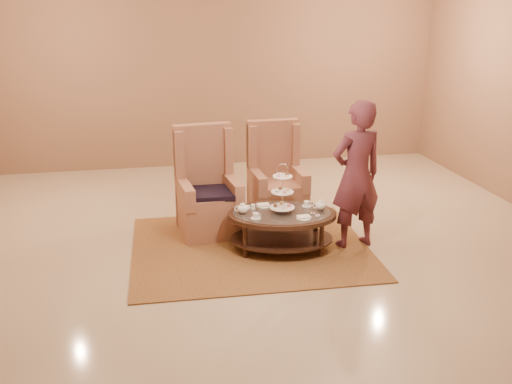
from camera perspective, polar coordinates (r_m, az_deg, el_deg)
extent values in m
plane|color=#BFAD8E|center=(6.87, 0.49, -6.03)|extent=(8.00, 8.00, 0.00)
cube|color=white|center=(6.87, 0.49, -6.03)|extent=(8.00, 8.00, 0.02)
cube|color=#916A4F|center=(10.26, -4.05, 12.31)|extent=(8.00, 0.04, 3.50)
cube|color=olive|center=(6.98, -0.59, -5.53)|extent=(2.89, 2.43, 0.02)
cylinder|color=black|center=(6.62, -1.10, -5.00)|extent=(0.06, 0.06, 0.42)
cylinder|color=black|center=(6.70, 6.56, -4.84)|extent=(0.06, 0.06, 0.42)
cylinder|color=black|center=(7.05, -1.18, -3.48)|extent=(0.06, 0.06, 0.42)
cylinder|color=black|center=(7.12, 6.01, -3.36)|extent=(0.06, 0.06, 0.42)
cylinder|color=silver|center=(6.67, 2.65, 0.10)|extent=(0.01, 0.01, 0.53)
torus|color=silver|center=(6.59, 2.69, 2.29)|extent=(0.14, 0.03, 0.14)
cylinder|color=white|center=(6.74, 2.63, -1.52)|extent=(0.34, 0.34, 0.01)
cylinder|color=white|center=(6.67, 2.65, 0.01)|extent=(0.30, 0.30, 0.01)
cylinder|color=white|center=(6.62, 2.68, 1.58)|extent=(0.27, 0.27, 0.01)
cylinder|color=#D86F7C|center=(6.74, 3.32, -1.34)|extent=(0.05, 0.05, 0.03)
cylinder|color=tan|center=(6.81, 2.57, -1.11)|extent=(0.05, 0.05, 0.03)
cylinder|color=brown|center=(6.72, 1.94, -1.36)|extent=(0.05, 0.05, 0.03)
cylinder|color=white|center=(6.65, 2.69, -1.59)|extent=(0.05, 0.05, 0.03)
ellipsoid|color=tan|center=(6.69, 3.23, 0.25)|extent=(0.05, 0.05, 0.03)
ellipsoid|color=brown|center=(6.73, 2.42, 0.37)|extent=(0.05, 0.05, 0.03)
ellipsoid|color=white|center=(6.64, 2.07, 0.12)|extent=(0.05, 0.05, 0.03)
ellipsoid|color=#D86F7C|center=(6.60, 2.89, 0.00)|extent=(0.05, 0.05, 0.03)
cube|color=brown|center=(6.65, 3.11, 1.80)|extent=(0.05, 0.04, 0.02)
cube|color=white|center=(6.66, 2.33, 1.83)|extent=(0.05, 0.04, 0.02)
cube|color=#D86F7C|center=(6.57, 2.24, 1.61)|extent=(0.05, 0.04, 0.02)
cube|color=tan|center=(6.56, 3.03, 1.57)|extent=(0.05, 0.04, 0.02)
ellipsoid|color=white|center=(6.70, -1.34, -1.68)|extent=(0.15, 0.15, 0.10)
cylinder|color=white|center=(6.68, -1.34, -1.26)|extent=(0.07, 0.07, 0.01)
sphere|color=white|center=(6.67, -1.34, -1.15)|extent=(0.02, 0.02, 0.02)
cone|color=white|center=(6.70, -0.66, -1.63)|extent=(0.08, 0.04, 0.05)
torus|color=white|center=(6.70, -1.88, -1.69)|extent=(0.07, 0.02, 0.07)
ellipsoid|color=white|center=(6.84, 6.49, -1.35)|extent=(0.15, 0.15, 0.10)
cylinder|color=white|center=(6.82, 6.50, -0.93)|extent=(0.07, 0.07, 0.01)
sphere|color=white|center=(6.82, 6.51, -0.83)|extent=(0.02, 0.02, 0.02)
cone|color=white|center=(6.85, 7.15, -1.30)|extent=(0.08, 0.04, 0.05)
torus|color=white|center=(6.83, 5.96, -1.36)|extent=(0.07, 0.02, 0.07)
cylinder|color=white|center=(6.56, -0.01, -2.62)|extent=(0.13, 0.13, 0.01)
cylinder|color=white|center=(6.55, -0.01, -2.35)|extent=(0.08, 0.08, 0.06)
torus|color=white|center=(6.55, 0.34, -2.35)|extent=(0.04, 0.01, 0.04)
cylinder|color=white|center=(6.97, 5.10, -1.40)|extent=(0.13, 0.13, 0.01)
cylinder|color=white|center=(6.96, 5.11, -1.15)|extent=(0.08, 0.08, 0.06)
torus|color=white|center=(6.96, 5.43, -1.15)|extent=(0.04, 0.01, 0.04)
cylinder|color=white|center=(6.94, 0.73, -1.41)|extent=(0.19, 0.19, 0.01)
cube|color=#EFE5CA|center=(6.94, 0.73, -1.29)|extent=(0.15, 0.11, 0.02)
cylinder|color=white|center=(6.58, 4.80, -2.61)|extent=(0.19, 0.19, 0.01)
cube|color=#EFE5CA|center=(6.58, 4.80, -2.49)|extent=(0.15, 0.11, 0.02)
cylinder|color=white|center=(6.83, -0.29, -1.51)|extent=(0.05, 0.05, 0.06)
cylinder|color=white|center=(6.66, 6.18, -2.35)|extent=(0.07, 0.07, 0.01)
cylinder|color=#D86F7C|center=(6.66, 6.19, -2.27)|extent=(0.05, 0.05, 0.01)
cylinder|color=white|center=(6.75, 5.71, -2.07)|extent=(0.07, 0.07, 0.01)
cylinder|color=brown|center=(6.74, 5.72, -1.99)|extent=(0.05, 0.05, 0.01)
cylinder|color=white|center=(6.91, -0.84, -1.46)|extent=(0.07, 0.07, 0.01)
cylinder|color=white|center=(6.91, -0.84, -1.38)|extent=(0.05, 0.05, 0.01)
cube|color=#A5694E|center=(7.36, -4.67, -2.49)|extent=(0.82, 0.82, 0.44)
cube|color=#A5694E|center=(7.22, -4.63, -0.60)|extent=(0.70, 0.70, 0.11)
cube|color=#A5694E|center=(7.49, -5.29, 1.64)|extent=(0.75, 0.23, 1.38)
cube|color=#A5694E|center=(7.31, -7.73, 3.71)|extent=(0.13, 0.24, 0.64)
cube|color=#A5694E|center=(7.44, -2.90, 4.11)|extent=(0.13, 0.24, 0.64)
cube|color=#A5694E|center=(7.13, -7.05, -0.19)|extent=(0.20, 0.68, 0.28)
cube|color=#A5694E|center=(7.26, -2.29, 0.27)|extent=(0.20, 0.68, 0.28)
cube|color=black|center=(7.16, -4.59, -0.12)|extent=(0.60, 0.55, 0.06)
cube|color=#A5694E|center=(7.86, 2.16, -1.12)|extent=(0.74, 0.74, 0.43)
cube|color=#A5694E|center=(7.73, 2.28, 0.60)|extent=(0.63, 0.63, 0.10)
cube|color=#A5694E|center=(8.00, 1.64, 2.59)|extent=(0.72, 0.17, 1.32)
cube|color=#A5694E|center=(7.81, -0.43, 4.52)|extent=(0.11, 0.23, 0.61)
cube|color=#A5694E|center=(7.96, 3.86, 4.75)|extent=(0.11, 0.23, 0.61)
cube|color=#A5694E|center=(7.64, 0.16, 1.03)|extent=(0.15, 0.64, 0.26)
cube|color=#A5694E|center=(7.79, 4.38, 1.32)|extent=(0.15, 0.64, 0.26)
imported|color=#56242E|center=(6.84, 10.01, 1.65)|extent=(0.73, 0.55, 1.80)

